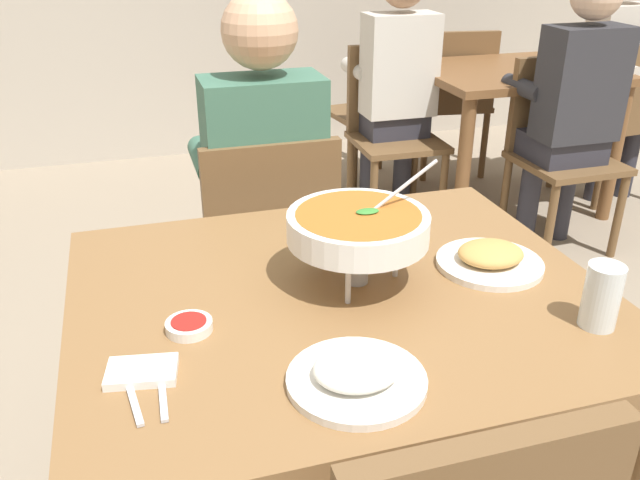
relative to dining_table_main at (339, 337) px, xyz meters
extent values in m
cube|color=brown|center=(0.00, 0.00, 0.10)|extent=(1.12, 0.93, 0.04)
cylinder|color=brown|center=(-0.50, 0.41, -0.29)|extent=(0.07, 0.07, 0.73)
cylinder|color=brown|center=(0.50, 0.41, -0.29)|extent=(0.07, 0.07, 0.73)
cube|color=brown|center=(0.00, 0.85, -0.22)|extent=(0.44, 0.44, 0.03)
cube|color=brown|center=(0.00, 0.65, 0.02)|extent=(0.42, 0.04, 0.45)
cylinder|color=brown|center=(0.19, 1.04, -0.44)|extent=(0.04, 0.04, 0.42)
cylinder|color=brown|center=(-0.19, 1.04, -0.44)|extent=(0.04, 0.04, 0.42)
cylinder|color=brown|center=(0.19, 0.66, -0.44)|extent=(0.04, 0.04, 0.42)
cylinder|color=brown|center=(-0.19, 0.66, -0.44)|extent=(0.04, 0.04, 0.42)
cylinder|color=#2D2D38|center=(0.10, 0.87, -0.43)|extent=(0.10, 0.10, 0.45)
cylinder|color=#2D2D38|center=(-0.10, 0.87, -0.43)|extent=(0.10, 0.10, 0.45)
cube|color=#2D2D38|center=(0.00, 0.83, -0.14)|extent=(0.32, 0.32, 0.12)
cube|color=#3D6B56|center=(0.00, 0.75, 0.17)|extent=(0.36, 0.20, 0.50)
sphere|color=tan|center=(0.00, 0.75, 0.55)|extent=(0.22, 0.22, 0.22)
cylinder|color=#3D6B56|center=(0.16, 0.95, 0.12)|extent=(0.08, 0.28, 0.08)
cylinder|color=#3D6B56|center=(-0.16, 0.95, 0.12)|extent=(0.08, 0.28, 0.08)
cylinder|color=silver|center=(0.14, 0.03, 0.17)|extent=(0.01, 0.01, 0.10)
cylinder|color=silver|center=(0.00, 0.11, 0.17)|extent=(0.01, 0.01, 0.10)
cylinder|color=silver|center=(0.00, -0.05, 0.17)|extent=(0.01, 0.01, 0.10)
torus|color=silver|center=(0.05, 0.03, 0.22)|extent=(0.21, 0.21, 0.01)
cylinder|color=#B2B2B7|center=(0.05, 0.03, 0.14)|extent=(0.05, 0.05, 0.04)
cone|color=orange|center=(0.05, 0.03, 0.17)|extent=(0.02, 0.02, 0.04)
cylinder|color=white|center=(0.05, 0.03, 0.25)|extent=(0.30, 0.30, 0.06)
cylinder|color=#AD6023|center=(0.05, 0.03, 0.27)|extent=(0.26, 0.26, 0.01)
ellipsoid|color=#388433|center=(0.07, 0.03, 0.28)|extent=(0.05, 0.03, 0.01)
cylinder|color=silver|center=(0.14, 0.05, 0.31)|extent=(0.18, 0.01, 0.13)
cylinder|color=white|center=(-0.07, -0.31, 0.13)|extent=(0.24, 0.24, 0.01)
ellipsoid|color=white|center=(-0.07, -0.31, 0.15)|extent=(0.15, 0.13, 0.04)
cylinder|color=white|center=(0.36, 0.01, 0.13)|extent=(0.24, 0.24, 0.01)
ellipsoid|color=tan|center=(0.36, 0.01, 0.15)|extent=(0.15, 0.13, 0.04)
cylinder|color=white|center=(-0.32, -0.06, 0.13)|extent=(0.09, 0.09, 0.02)
cylinder|color=maroon|center=(-0.32, -0.06, 0.14)|extent=(0.07, 0.07, 0.01)
cube|color=white|center=(-0.42, -0.18, 0.13)|extent=(0.13, 0.10, 0.02)
cube|color=silver|center=(-0.44, -0.23, 0.12)|extent=(0.03, 0.17, 0.01)
cube|color=silver|center=(-0.39, -0.23, 0.12)|extent=(0.02, 0.17, 0.01)
cylinder|color=silver|center=(0.44, -0.27, 0.18)|extent=(0.07, 0.07, 0.13)
cylinder|color=gold|center=(0.44, -0.27, 0.16)|extent=(0.06, 0.06, 0.08)
cube|color=brown|center=(1.61, 1.95, 0.10)|extent=(1.00, 0.80, 0.04)
cylinder|color=brown|center=(1.17, 1.61, -0.29)|extent=(0.07, 0.07, 0.73)
cylinder|color=brown|center=(2.05, 1.61, -0.29)|extent=(0.07, 0.07, 0.73)
cylinder|color=brown|center=(1.17, 2.29, -0.29)|extent=(0.07, 0.07, 0.73)
cylinder|color=brown|center=(2.05, 2.29, -0.29)|extent=(0.07, 0.07, 0.73)
cube|color=brown|center=(1.60, 1.39, -0.22)|extent=(0.45, 0.45, 0.03)
cube|color=brown|center=(1.59, 1.59, 0.02)|extent=(0.42, 0.05, 0.45)
cylinder|color=brown|center=(1.41, 1.20, -0.44)|extent=(0.04, 0.04, 0.42)
cylinder|color=brown|center=(1.79, 1.21, -0.44)|extent=(0.04, 0.04, 0.42)
cylinder|color=brown|center=(1.40, 1.58, -0.44)|extent=(0.04, 0.04, 0.42)
cylinder|color=brown|center=(1.78, 1.59, -0.44)|extent=(0.04, 0.04, 0.42)
cube|color=brown|center=(2.26, 1.94, -0.22)|extent=(0.48, 0.48, 0.03)
cylinder|color=brown|center=(2.43, 2.15, -0.44)|extent=(0.04, 0.04, 0.42)
cylinder|color=brown|center=(2.05, 2.11, -0.44)|extent=(0.04, 0.04, 0.42)
cylinder|color=brown|center=(2.09, 1.73, -0.44)|extent=(0.04, 0.04, 0.42)
cube|color=brown|center=(0.95, 1.93, -0.22)|extent=(0.45, 0.45, 0.03)
cube|color=brown|center=(0.95, 2.13, 0.02)|extent=(0.42, 0.05, 0.45)
cylinder|color=brown|center=(0.75, 1.74, -0.44)|extent=(0.04, 0.04, 0.42)
cylinder|color=brown|center=(1.13, 1.73, -0.44)|extent=(0.04, 0.04, 0.42)
cylinder|color=brown|center=(0.76, 2.12, -0.44)|extent=(0.04, 0.04, 0.42)
cylinder|color=brown|center=(1.14, 2.11, -0.44)|extent=(0.04, 0.04, 0.42)
cube|color=brown|center=(1.56, 2.59, -0.22)|extent=(0.50, 0.50, 0.03)
cube|color=brown|center=(1.54, 2.39, 0.02)|extent=(0.42, 0.10, 0.45)
cylinder|color=brown|center=(1.78, 2.75, -0.44)|extent=(0.04, 0.04, 0.42)
cylinder|color=brown|center=(1.40, 2.80, -0.44)|extent=(0.04, 0.04, 0.42)
cylinder|color=brown|center=(1.72, 2.37, -0.44)|extent=(0.04, 0.04, 0.42)
cylinder|color=brown|center=(1.35, 2.43, -0.44)|extent=(0.04, 0.04, 0.42)
cube|color=brown|center=(1.00, 2.50, -0.22)|extent=(0.50, 0.50, 0.03)
cube|color=brown|center=(1.20, 2.53, 0.02)|extent=(0.10, 0.42, 0.45)
cylinder|color=brown|center=(0.79, 2.66, -0.44)|extent=(0.04, 0.04, 0.42)
cylinder|color=brown|center=(0.84, 2.28, -0.44)|extent=(0.04, 0.04, 0.42)
cylinder|color=brown|center=(1.17, 2.71, -0.44)|extent=(0.04, 0.04, 0.42)
cylinder|color=brown|center=(1.22, 2.34, -0.44)|extent=(0.04, 0.04, 0.42)
cylinder|color=#2D2D38|center=(1.67, 1.47, -0.43)|extent=(0.10, 0.10, 0.45)
cylinder|color=#2D2D38|center=(1.47, 1.47, -0.43)|extent=(0.10, 0.10, 0.45)
cube|color=#2D2D38|center=(1.57, 1.43, -0.14)|extent=(0.32, 0.32, 0.12)
cube|color=#2D2D33|center=(1.57, 1.35, 0.17)|extent=(0.36, 0.20, 0.50)
cylinder|color=#2D2D33|center=(1.73, 1.55, 0.12)|extent=(0.08, 0.28, 0.08)
cylinder|color=#2D2D33|center=(1.41, 1.55, 0.12)|extent=(0.08, 0.28, 0.08)
cylinder|color=#2D2D38|center=(2.18, 1.86, -0.43)|extent=(0.10, 0.10, 0.45)
cylinder|color=#2D2D38|center=(2.38, 1.86, -0.43)|extent=(0.10, 0.10, 0.45)
cube|color=#2D2D38|center=(2.28, 1.90, -0.14)|extent=(0.32, 0.32, 0.12)
cube|color=beige|center=(2.28, 1.98, 0.17)|extent=(0.36, 0.20, 0.50)
cylinder|color=beige|center=(2.12, 1.78, 0.12)|extent=(0.08, 0.28, 0.08)
cylinder|color=#2D2D38|center=(1.06, 2.09, -0.43)|extent=(0.10, 0.10, 0.45)
cylinder|color=#2D2D38|center=(0.86, 2.09, -0.43)|extent=(0.10, 0.10, 0.45)
cube|color=#2D2D38|center=(0.96, 2.05, -0.14)|extent=(0.32, 0.32, 0.12)
cube|color=beige|center=(0.96, 1.97, 0.17)|extent=(0.36, 0.20, 0.50)
cylinder|color=beige|center=(1.12, 2.17, 0.12)|extent=(0.08, 0.28, 0.08)
cylinder|color=beige|center=(0.80, 2.17, 0.12)|extent=(0.08, 0.28, 0.08)
camera|label=1|loc=(-0.39, -1.17, 0.83)|focal=37.49mm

